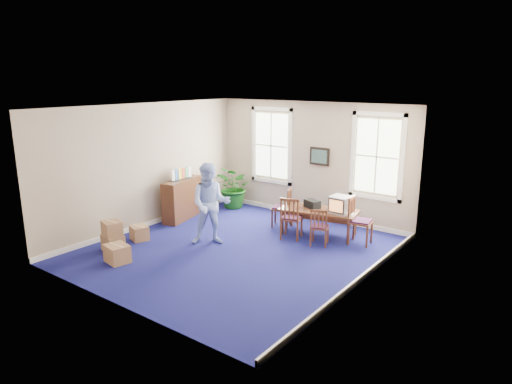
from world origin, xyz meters
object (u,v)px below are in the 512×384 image
Objects in this scene: crt_tv at (341,205)px; man at (211,204)px; cardboard_boxes at (121,236)px; chair_near_left at (292,217)px; credenza at (182,199)px; potted_plant at (235,187)px; conference_table at (318,222)px.

man reaches higher than crt_tv.
crt_tv reaches higher than cardboard_boxes.
chair_near_left is 0.83× the size of cardboard_boxes.
man is 2.25m from credenza.
credenza reaches higher than crt_tv.
potted_plant is (0.48, 1.70, 0.07)m from credenza.
credenza is at bearing -105.85° from potted_plant.
potted_plant is at bearing 59.94° from credenza.
man is 1.52× the size of cardboard_boxes.
crt_tv is at bearing -161.07° from chair_near_left.
credenza is at bearing 104.87° from cardboard_boxes.
chair_near_left is at bearing -141.98° from crt_tv.
chair_near_left is 2.00m from man.
cardboard_boxes is (0.69, -2.58, -0.20)m from credenza.
crt_tv is 3.11m from man.
chair_near_left is 0.73× the size of credenza.
conference_table is 1.49× the size of cardboard_boxes.
chair_near_left reaches higher than cardboard_boxes.
man reaches higher than conference_table.
credenza is at bearing 113.19° from man.
potted_plant is (-3.19, 0.61, 0.32)m from conference_table.
conference_table is 2.77m from man.
chair_near_left is at bearing -6.48° from credenza.
conference_table is 0.98× the size of man.
potted_plant is 4.30m from cardboard_boxes.
cardboard_boxes is at bearing -89.33° from credenza.
chair_near_left is at bearing 7.70° from man.
chair_near_left is 0.55× the size of man.
potted_plant reaches higher than chair_near_left.
chair_near_left is 0.83× the size of potted_plant.
credenza is 1.13× the size of potted_plant.
man is (-1.31, -1.44, 0.44)m from chair_near_left.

